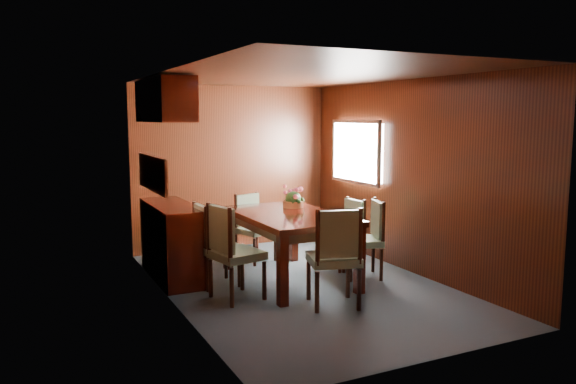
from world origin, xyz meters
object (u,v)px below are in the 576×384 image
chair_left_near (230,247)px  chair_right_near (369,234)px  dining_table (289,223)px  flower_centerpiece (293,197)px  chair_head (335,252)px  sideboard (173,241)px

chair_left_near → chair_right_near: size_ratio=1.09×
dining_table → flower_centerpiece: flower_centerpiece is taller
dining_table → chair_left_near: chair_left_near is taller
dining_table → flower_centerpiece: 0.51m
chair_right_near → chair_left_near: bearing=113.4°
dining_table → chair_head: (-0.00, -1.08, -0.12)m
chair_left_near → dining_table: bearing=102.0°
chair_right_near → chair_head: (-0.94, -0.80, 0.05)m
chair_left_near → flower_centerpiece: bearing=112.2°
chair_left_near → chair_right_near: 1.82m
chair_left_near → chair_head: size_ratio=0.99×
chair_left_near → chair_head: bearing=39.6°
sideboard → chair_head: 2.18m
chair_left_near → chair_right_near: bearing=81.4°
chair_left_near → chair_right_near: (1.81, 0.10, -0.05)m
dining_table → chair_left_near: 0.96m
chair_head → flower_centerpiece: flower_centerpiece is taller
dining_table → chair_right_near: bearing=-17.5°
sideboard → chair_left_near: size_ratio=1.35×
sideboard → flower_centerpiece: size_ratio=4.98×
flower_centerpiece → sideboard: bearing=165.9°
chair_head → chair_right_near: bearing=56.5°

